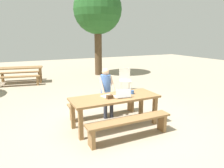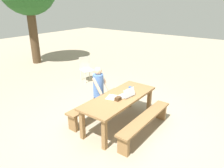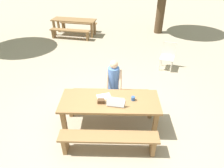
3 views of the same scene
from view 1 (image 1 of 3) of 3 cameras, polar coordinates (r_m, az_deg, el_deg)
name	(u,v)px [view 1 (image 1 of 3)]	position (r m, az deg, el deg)	size (l,w,h in m)	color
ground_plane	(115,126)	(5.18, 0.80, -11.40)	(30.00, 30.00, 0.00)	tan
picnic_table_front	(115,101)	(4.95, 0.82, -4.62)	(2.11, 0.82, 0.75)	olive
bench_near	(130,124)	(4.47, 4.92, -10.81)	(1.93, 0.30, 0.45)	olive
bench_far	(103,104)	(5.65, -2.40, -5.55)	(1.93, 0.30, 0.45)	olive
laptop	(122,95)	(4.86, 2.84, -3.06)	(0.39, 0.32, 0.21)	silver
small_pouch	(110,97)	(4.76, -0.64, -3.54)	(0.14, 0.11, 0.08)	#4C331E
paper_sheet	(108,96)	(4.98, -1.22, -3.27)	(0.34, 0.29, 0.00)	white
coffee_mug	(132,92)	(5.15, 5.65, -2.25)	(0.08, 0.08, 0.09)	#335693
person_seated	(106,89)	(5.53, -1.61, -1.47)	(0.38, 0.39, 1.32)	#333847
plastic_chair	(125,79)	(8.26, 3.61, 1.40)	(0.56, 0.56, 0.89)	silver
picnic_table_mid	(19,70)	(10.42, -24.38, 3.58)	(2.16, 1.02, 0.74)	olive
bench_mid_south	(17,79)	(9.90, -24.71, 1.35)	(1.89, 0.63, 0.43)	olive
bench_mid_north	(21,74)	(11.04, -23.79, 2.55)	(1.89, 0.63, 0.43)	olive
tree_right	(98,11)	(11.64, -3.98, 19.56)	(2.57, 2.57, 4.79)	#4C3823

